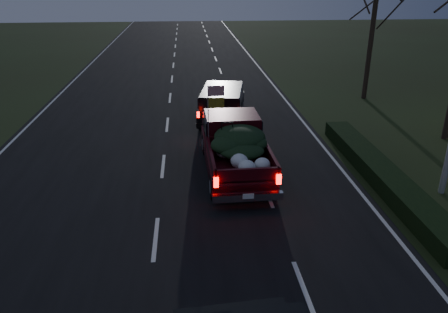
{
  "coord_description": "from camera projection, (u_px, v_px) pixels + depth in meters",
  "views": [
    {
      "loc": [
        1.01,
        -10.48,
        6.87
      ],
      "look_at": [
        2.16,
        2.69,
        1.3
      ],
      "focal_mm": 35.0,
      "sensor_mm": 36.0,
      "label": 1
    }
  ],
  "objects": [
    {
      "name": "hedge_row",
      "position": [
        381.0,
        174.0,
        15.47
      ],
      "size": [
        1.0,
        10.0,
        0.6
      ],
      "primitive_type": "cube",
      "color": "black",
      "rests_on": "ground"
    },
    {
      "name": "bare_tree_far",
      "position": [
        375.0,
        5.0,
        23.96
      ],
      "size": [
        3.6,
        3.6,
        7.0
      ],
      "color": "black",
      "rests_on": "ground"
    },
    {
      "name": "pickup_truck",
      "position": [
        235.0,
        144.0,
        15.95
      ],
      "size": [
        2.27,
        5.64,
        2.93
      ],
      "rotation": [
        0.0,
        0.0,
        0.02
      ],
      "color": "#3D080F",
      "rests_on": "ground"
    },
    {
      "name": "ground",
      "position": [
        156.0,
        239.0,
        12.21
      ],
      "size": [
        120.0,
        120.0,
        0.0
      ],
      "primitive_type": "plane",
      "color": "black",
      "rests_on": "ground"
    },
    {
      "name": "lead_suv",
      "position": [
        222.0,
        101.0,
        21.59
      ],
      "size": [
        2.74,
        4.99,
        1.36
      ],
      "rotation": [
        0.0,
        0.0,
        -0.17
      ],
      "color": "black",
      "rests_on": "ground"
    },
    {
      "name": "road_asphalt",
      "position": [
        156.0,
        239.0,
        12.21
      ],
      "size": [
        14.0,
        120.0,
        0.02
      ],
      "primitive_type": "cube",
      "color": "black",
      "rests_on": "ground"
    }
  ]
}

